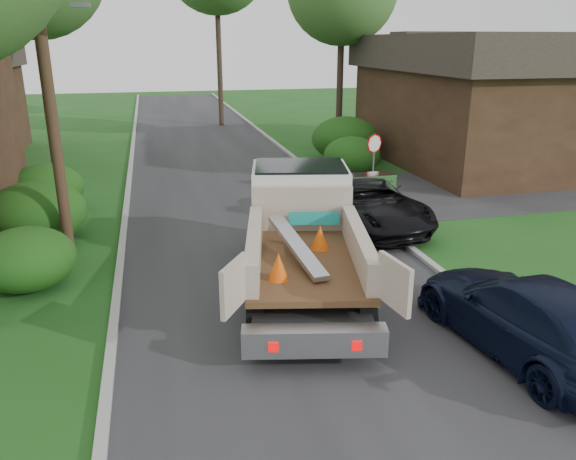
{
  "coord_description": "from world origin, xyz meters",
  "views": [
    {
      "loc": [
        -3.01,
        -10.85,
        5.81
      ],
      "look_at": [
        0.21,
        2.39,
        1.2
      ],
      "focal_mm": 35.0,
      "sensor_mm": 36.0,
      "label": 1
    }
  ],
  "objects_px": {
    "stop_sign": "(374,152)",
    "house_right": "(486,98)",
    "utility_pole": "(46,67)",
    "black_pickup": "(364,202)",
    "flatbed_truck": "(302,223)",
    "navy_suv": "(528,316)"
  },
  "relations": [
    {
      "from": "navy_suv",
      "to": "utility_pole",
      "type": "bearing_deg",
      "value": -44.56
    },
    {
      "from": "house_right",
      "to": "flatbed_truck",
      "type": "xyz_separation_m",
      "value": [
        -12.5,
        -11.92,
        -1.71
      ]
    },
    {
      "from": "stop_sign",
      "to": "black_pickup",
      "type": "distance_m",
      "value": 3.76
    },
    {
      "from": "stop_sign",
      "to": "flatbed_truck",
      "type": "distance_m",
      "value": 8.37
    },
    {
      "from": "stop_sign",
      "to": "utility_pole",
      "type": "xyz_separation_m",
      "value": [
        -10.68,
        -4.02,
        3.4
      ]
    },
    {
      "from": "stop_sign",
      "to": "navy_suv",
      "type": "distance_m",
      "value": 11.63
    },
    {
      "from": "house_right",
      "to": "navy_suv",
      "type": "distance_m",
      "value": 19.04
    },
    {
      "from": "utility_pole",
      "to": "black_pickup",
      "type": "xyz_separation_m",
      "value": [
        9.08,
        0.76,
        -4.38
      ]
    },
    {
      "from": "stop_sign",
      "to": "navy_suv",
      "type": "bearing_deg",
      "value": -96.94
    },
    {
      "from": "utility_pole",
      "to": "house_right",
      "type": "distance_m",
      "value": 20.66
    },
    {
      "from": "flatbed_truck",
      "to": "house_right",
      "type": "bearing_deg",
      "value": 55.74
    },
    {
      "from": "utility_pole",
      "to": "navy_suv",
      "type": "distance_m",
      "value": 12.71
    },
    {
      "from": "flatbed_truck",
      "to": "navy_suv",
      "type": "xyz_separation_m",
      "value": [
        3.3,
        -4.58,
        -0.68
      ]
    },
    {
      "from": "stop_sign",
      "to": "house_right",
      "type": "distance_m",
      "value": 9.37
    },
    {
      "from": "stop_sign",
      "to": "black_pickup",
      "type": "height_order",
      "value": "stop_sign"
    },
    {
      "from": "utility_pole",
      "to": "flatbed_truck",
      "type": "distance_m",
      "value": 7.62
    },
    {
      "from": "stop_sign",
      "to": "black_pickup",
      "type": "bearing_deg",
      "value": -116.15
    },
    {
      "from": "house_right",
      "to": "black_pickup",
      "type": "height_order",
      "value": "house_right"
    },
    {
      "from": "utility_pole",
      "to": "black_pickup",
      "type": "height_order",
      "value": "utility_pole"
    },
    {
      "from": "utility_pole",
      "to": "flatbed_truck",
      "type": "bearing_deg",
      "value": -25.87
    },
    {
      "from": "house_right",
      "to": "navy_suv",
      "type": "xyz_separation_m",
      "value": [
        -9.2,
        -16.5,
        -2.39
      ]
    },
    {
      "from": "stop_sign",
      "to": "house_right",
      "type": "bearing_deg",
      "value": 32.66
    }
  ]
}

